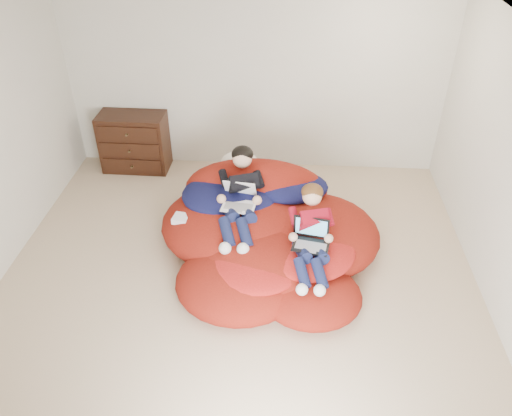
{
  "coord_description": "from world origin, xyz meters",
  "views": [
    {
      "loc": [
        0.45,
        -3.78,
        3.66
      ],
      "look_at": [
        0.17,
        0.38,
        0.7
      ],
      "focal_mm": 35.0,
      "sensor_mm": 36.0,
      "label": 1
    }
  ],
  "objects": [
    {
      "name": "older_boy",
      "position": [
        -0.03,
        0.75,
        0.66
      ],
      "size": [
        0.44,
        1.21,
        0.67
      ],
      "color": "black",
      "rests_on": "beanbag_pile"
    },
    {
      "name": "laptop_black",
      "position": [
        0.73,
        0.1,
        0.57
      ],
      "size": [
        0.4,
        0.34,
        0.26
      ],
      "color": "black",
      "rests_on": "younger_boy"
    },
    {
      "name": "dresser",
      "position": [
        -1.65,
        2.26,
        0.41
      ],
      "size": [
        0.91,
        0.52,
        0.81
      ],
      "color": "black",
      "rests_on": "ground"
    },
    {
      "name": "power_adapter",
      "position": [
        -0.66,
        0.52,
        0.42
      ],
      "size": [
        0.19,
        0.19,
        0.06
      ],
      "primitive_type": "cube",
      "rotation": [
        0.0,
        0.0,
        -0.17
      ],
      "color": "white",
      "rests_on": "beanbag_pile"
    },
    {
      "name": "cream_pillow",
      "position": [
        -0.1,
        1.42,
        0.62
      ],
      "size": [
        0.46,
        0.3,
        0.3
      ],
      "primitive_type": "ellipsoid",
      "color": "silver",
      "rests_on": "beanbag_pile"
    },
    {
      "name": "younger_boy",
      "position": [
        0.73,
        0.17,
        0.61
      ],
      "size": [
        0.38,
        1.03,
        0.67
      ],
      "color": "maroon",
      "rests_on": "beanbag_pile"
    },
    {
      "name": "beanbag_pile",
      "position": [
        0.26,
        0.55,
        0.25
      ],
      "size": [
        2.47,
        2.27,
        0.87
      ],
      "color": "maroon",
      "rests_on": "ground"
    },
    {
      "name": "room_shell",
      "position": [
        0.0,
        0.0,
        0.22
      ],
      "size": [
        5.1,
        5.1,
        2.77
      ],
      "color": "tan",
      "rests_on": "ground"
    },
    {
      "name": "laptop_white",
      "position": [
        -0.03,
        0.65,
        0.63
      ],
      "size": [
        0.38,
        0.41,
        0.24
      ],
      "color": "white",
      "rests_on": "older_boy"
    }
  ]
}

